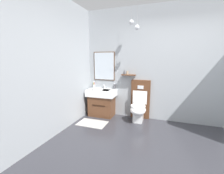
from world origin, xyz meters
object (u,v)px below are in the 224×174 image
toilet (139,106)px  toothbrush_cup (94,86)px  folded_hand_towel (98,90)px  vanity_sink_left (102,102)px  soap_dispenser (115,87)px

toilet → toothbrush_cup: 1.38m
toilet → folded_hand_towel: 1.12m
toothbrush_cup → toilet: bearing=-7.0°
vanity_sink_left → toilet: bearing=-0.2°
vanity_sink_left → toilet: (1.01, -0.00, -0.01)m
vanity_sink_left → soap_dispenser: size_ratio=4.37×
toothbrush_cup → folded_hand_towel: toothbrush_cup is taller
soap_dispenser → folded_hand_towel: soap_dispenser is taller
folded_hand_towel → toilet: bearing=7.2°
toothbrush_cup → folded_hand_towel: 0.39m
toilet → toothbrush_cup: toilet is taller
vanity_sink_left → toothbrush_cup: bearing=152.3°
vanity_sink_left → soap_dispenser: 0.54m
soap_dispenser → folded_hand_towel: (-0.35, -0.30, -0.05)m
toothbrush_cup → soap_dispenser: (0.61, 0.01, 0.02)m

